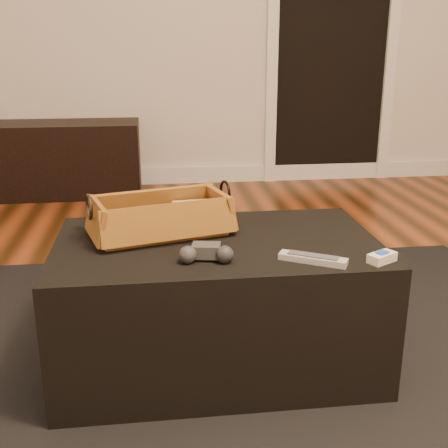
{
  "coord_description": "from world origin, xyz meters",
  "views": [
    {
      "loc": [
        -0.03,
        -1.44,
        1.02
      ],
      "look_at": [
        0.18,
        0.17,
        0.49
      ],
      "focal_mm": 45.0,
      "sensor_mm": 36.0,
      "label": 1
    }
  ],
  "objects": [
    {
      "name": "door_jamb_left",
      "position": [
        0.85,
        2.72,
        1.02
      ],
      "size": [
        0.08,
        0.05,
        2.05
      ],
      "primitive_type": "cube",
      "color": "white",
      "rests_on": "floor"
    },
    {
      "name": "area_rug",
      "position": [
        0.16,
        0.14,
        0.01
      ],
      "size": [
        2.6,
        2.0,
        0.01
      ],
      "primitive_type": "cube",
      "color": "black",
      "rests_on": "floor"
    },
    {
      "name": "ottoman",
      "position": [
        0.16,
        0.19,
        0.22
      ],
      "size": [
        1.0,
        0.6,
        0.42
      ],
      "primitive_type": "cube",
      "color": "black",
      "rests_on": "area_rug"
    },
    {
      "name": "cloth_bundle",
      "position": [
        0.09,
        0.34,
        0.48
      ],
      "size": [
        0.13,
        0.1,
        0.07
      ],
      "primitive_type": "cube",
      "rotation": [
        0.0,
        0.0,
        0.1
      ],
      "color": "tan",
      "rests_on": "wicker_basket"
    },
    {
      "name": "floor",
      "position": [
        0.0,
        0.0,
        -0.01
      ],
      "size": [
        5.0,
        5.5,
        0.01
      ],
      "primitive_type": "cube",
      "color": "brown",
      "rests_on": "ground"
    },
    {
      "name": "media_cabinet",
      "position": [
        -0.77,
        2.51,
        0.25
      ],
      "size": [
        1.28,
        0.45,
        0.5
      ],
      "primitive_type": "cube",
      "color": "black",
      "rests_on": "floor"
    },
    {
      "name": "tv_remote",
      "position": [
        -0.03,
        0.25,
        0.46
      ],
      "size": [
        0.24,
        0.14,
        0.02
      ],
      "primitive_type": "cube",
      "rotation": [
        0.0,
        0.0,
        0.38
      ],
      "color": "black",
      "rests_on": "wicker_basket"
    },
    {
      "name": "silver_remote",
      "position": [
        0.4,
        -0.02,
        0.44
      ],
      "size": [
        0.19,
        0.13,
        0.02
      ],
      "color": "#B9BBC2",
      "rests_on": "ottoman"
    },
    {
      "name": "cream_gadget",
      "position": [
        0.6,
        -0.04,
        0.45
      ],
      "size": [
        0.09,
        0.08,
        0.03
      ],
      "color": "beige",
      "rests_on": "ottoman"
    },
    {
      "name": "wicker_basket",
      "position": [
        -0.01,
        0.27,
        0.48
      ],
      "size": [
        0.49,
        0.34,
        0.16
      ],
      "color": "#B06327",
      "rests_on": "ottoman"
    },
    {
      "name": "game_controller",
      "position": [
        0.11,
        0.02,
        0.46
      ],
      "size": [
        0.16,
        0.1,
        0.05
      ],
      "color": "#2F3032",
      "rests_on": "ottoman"
    },
    {
      "name": "door_jamb_right",
      "position": [
        1.75,
        2.72,
        1.02
      ],
      "size": [
        0.08,
        0.05,
        2.05
      ],
      "primitive_type": "cube",
      "color": "white",
      "rests_on": "floor"
    },
    {
      "name": "baseboard",
      "position": [
        0.0,
        2.73,
        0.06
      ],
      "size": [
        5.0,
        0.04,
        0.12
      ],
      "primitive_type": "cube",
      "color": "white",
      "rests_on": "floor"
    },
    {
      "name": "doorway_opening",
      "position": [
        1.3,
        2.73,
        1.02
      ],
      "size": [
        0.82,
        0.02,
        2.0
      ],
      "primitive_type": "cube",
      "color": "black",
      "rests_on": "floor"
    }
  ]
}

